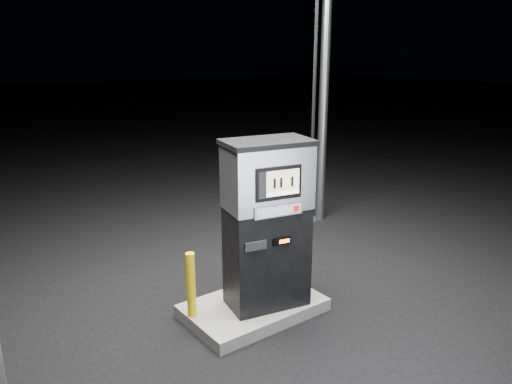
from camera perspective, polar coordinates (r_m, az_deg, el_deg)
ground at (r=6.18m, az=-0.30°, el=-13.69°), size 80.00×80.00×0.00m
pump_island at (r=6.14m, az=-0.30°, el=-13.08°), size 1.60×1.00×0.15m
fuel_dispenser at (r=5.68m, az=1.31°, el=-3.55°), size 1.13×0.77×4.08m
bollard_left at (r=5.70m, az=-7.43°, el=-10.49°), size 0.13×0.13×0.77m
bollard_right at (r=6.40m, az=3.58°, el=-6.17°), size 0.14×0.14×0.99m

